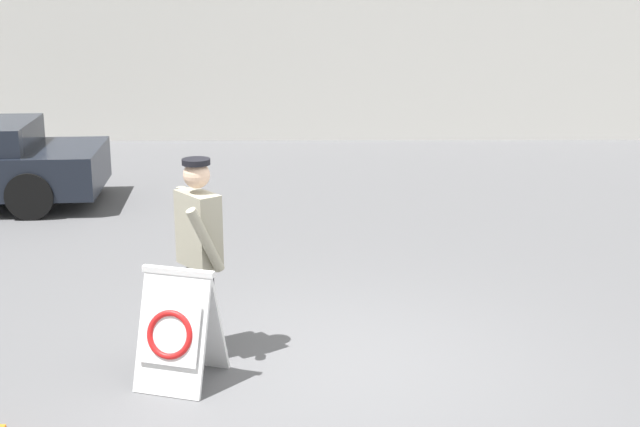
{
  "coord_description": "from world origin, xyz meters",
  "views": [
    {
      "loc": [
        -0.21,
        -7.29,
        3.42
      ],
      "look_at": [
        -0.11,
        2.08,
        0.86
      ],
      "focal_mm": 50.0,
      "sensor_mm": 36.0,
      "label": 1
    }
  ],
  "objects": [
    {
      "name": "perimeter_wall",
      "position": [
        0.0,
        11.15,
        1.64
      ],
      "size": [
        36.0,
        0.3,
        3.71
      ],
      "color": "silver",
      "rests_on": "ground_plane"
    },
    {
      "name": "ground_plane",
      "position": [
        0.0,
        0.0,
        0.0
      ],
      "size": [
        90.0,
        90.0,
        0.0
      ],
      "primitive_type": "plane",
      "color": "#5B5B5E"
    },
    {
      "name": "barricade_sign",
      "position": [
        -1.34,
        -0.27,
        0.5
      ],
      "size": [
        0.78,
        0.84,
        1.02
      ],
      "rotation": [
        0.0,
        0.0,
        -0.3
      ],
      "color": "white",
      "rests_on": "ground_plane"
    },
    {
      "name": "security_guard",
      "position": [
        -1.21,
        0.26,
        1.04
      ],
      "size": [
        0.49,
        0.69,
        1.85
      ],
      "rotation": [
        0.0,
        0.0,
        -0.9
      ],
      "color": "black",
      "rests_on": "ground_plane"
    }
  ]
}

